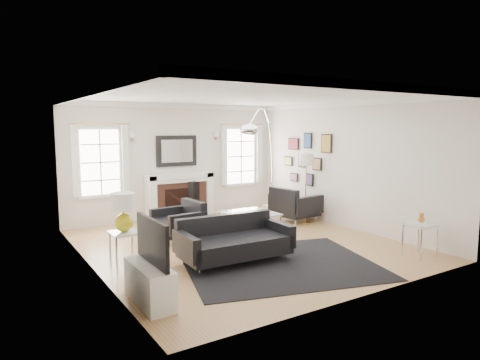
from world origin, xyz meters
TOP-DOWN VIEW (x-y plane):
  - floor at (0.00, 0.00)m, footprint 6.00×6.00m
  - back_wall at (0.00, 3.00)m, footprint 5.50×0.04m
  - front_wall at (0.00, -3.00)m, footprint 5.50×0.04m
  - left_wall at (-2.75, 0.00)m, footprint 0.04×6.00m
  - right_wall at (2.75, 0.00)m, footprint 0.04×6.00m
  - ceiling at (0.00, 0.00)m, footprint 5.50×6.00m
  - crown_molding at (0.00, 0.00)m, footprint 5.50×6.00m
  - fireplace at (0.00, 2.79)m, footprint 1.70×0.69m
  - mantel_mirror at (0.00, 2.95)m, footprint 1.05×0.07m
  - window_left at (-1.85, 2.95)m, footprint 1.24×0.15m
  - window_right at (1.85, 2.95)m, footprint 1.24×0.15m
  - gallery_wall at (2.72, 1.30)m, footprint 0.04×1.73m
  - tv_unit at (-2.44, -1.70)m, footprint 0.35×1.00m
  - area_rug at (-0.11, -1.35)m, footprint 3.60×3.25m
  - sofa at (-0.66, -0.80)m, footprint 1.91×0.94m
  - armchair_left at (-0.82, 0.95)m, footprint 0.90×0.99m
  - armchair_right at (2.13, 1.05)m, footprint 1.00×1.09m
  - coffee_table at (0.59, 0.61)m, footprint 1.01×1.01m
  - side_table_left at (-2.20, 0.16)m, footprint 0.46×0.46m
  - nesting_table at (2.20, -2.31)m, footprint 0.53×0.44m
  - gourd_lamp at (-2.20, 0.16)m, footprint 0.41×0.41m
  - orange_vase at (2.20, -2.31)m, footprint 0.11×0.11m
  - arc_floor_lamp at (1.38, 1.29)m, footprint 1.94×1.80m
  - stick_floor_lamp at (2.20, 0.69)m, footprint 0.33×0.33m
  - speaker_tower at (0.09, 2.21)m, footprint 0.23×0.23m

SIDE VIEW (x-z plane):
  - floor at x=0.00m, z-range 0.00..0.00m
  - area_rug at x=-0.11m, z-range 0.00..0.01m
  - tv_unit at x=-2.44m, z-range -0.22..0.87m
  - sofa at x=-0.66m, z-range 0.03..0.64m
  - armchair_left at x=-0.82m, z-range 0.04..0.66m
  - armchair_right at x=2.13m, z-range 0.04..0.71m
  - side_table_left at x=-2.20m, z-range 0.15..0.65m
  - coffee_table at x=0.59m, z-range 0.19..0.64m
  - nesting_table at x=2.20m, z-range 0.17..0.75m
  - speaker_tower at x=0.09m, z-range 0.00..0.96m
  - fireplace at x=0.00m, z-range -0.01..1.10m
  - orange_vase at x=2.20m, z-range 0.59..0.76m
  - gourd_lamp at x=-2.20m, z-range 0.55..1.20m
  - back_wall at x=0.00m, z-range 0.00..2.80m
  - front_wall at x=0.00m, z-range 0.00..2.80m
  - left_wall at x=-2.75m, z-range 0.00..2.80m
  - right_wall at x=2.75m, z-range 0.00..2.80m
  - stick_floor_lamp at x=2.20m, z-range 0.60..2.22m
  - window_left at x=-1.85m, z-range 0.65..2.27m
  - window_right at x=1.85m, z-range 0.65..2.27m
  - arc_floor_lamp at x=1.38m, z-range 0.11..2.86m
  - gallery_wall at x=2.72m, z-range 0.89..2.18m
  - mantel_mirror at x=0.00m, z-range 1.27..2.02m
  - crown_molding at x=0.00m, z-range 2.68..2.80m
  - ceiling at x=0.00m, z-range 2.79..2.81m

